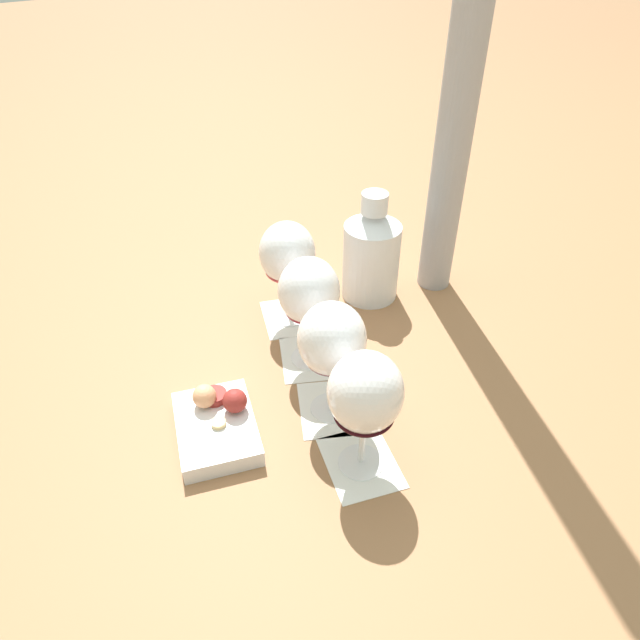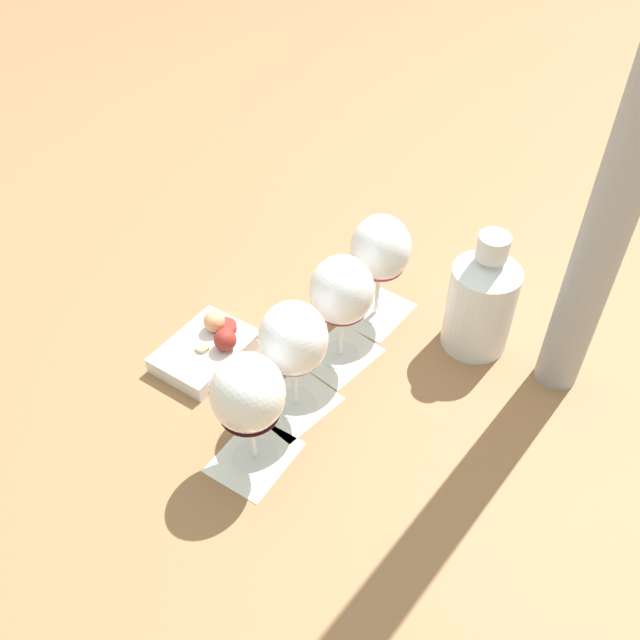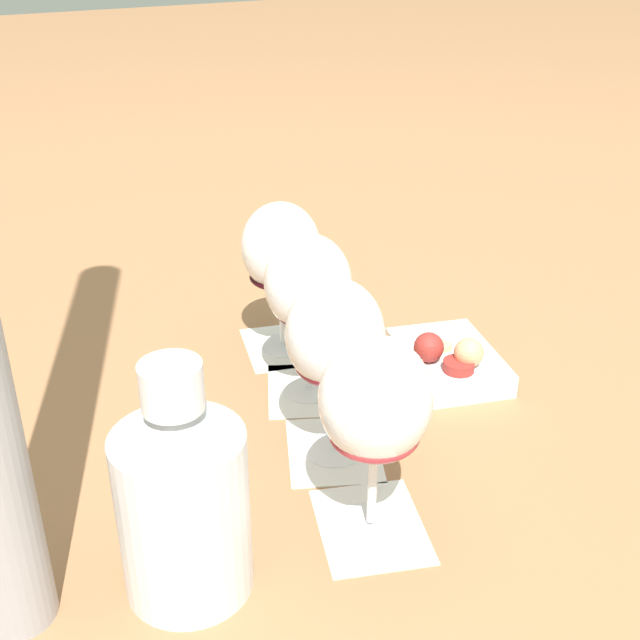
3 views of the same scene
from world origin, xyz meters
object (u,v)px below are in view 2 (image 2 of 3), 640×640
wine_glass_0 (380,252)px  ceramic_vase (482,299)px  wine_glass_3 (248,396)px  wine_glass_1 (342,294)px  snack_dish (208,347)px  wine_glass_2 (293,343)px

wine_glass_0 → ceramic_vase: bearing=83.1°
wine_glass_3 → ceramic_vase: (-0.31, 0.25, -0.04)m
wine_glass_1 → ceramic_vase: 0.22m
wine_glass_0 → wine_glass_1: size_ratio=1.00×
wine_glass_0 → snack_dish: size_ratio=1.09×
wine_glass_0 → snack_dish: (0.17, -0.22, -0.11)m
wine_glass_2 → wine_glass_0: bearing=163.9°
wine_glass_0 → wine_glass_3: size_ratio=1.00×
wine_glass_1 → ceramic_vase: ceramic_vase is taller
wine_glass_2 → snack_dish: 0.20m
wine_glass_1 → wine_glass_3: (0.22, -0.06, 0.00)m
wine_glass_3 → snack_dish: bearing=-138.9°
ceramic_vase → snack_dish: (0.15, -0.39, -0.07)m
wine_glass_0 → wine_glass_3: (0.33, -0.09, 0.00)m
wine_glass_0 → wine_glass_3: bearing=-14.9°
wine_glass_0 → wine_glass_2: (0.23, -0.06, -0.00)m
wine_glass_2 → ceramic_vase: ceramic_vase is taller
wine_glass_0 → wine_glass_1: 0.12m
ceramic_vase → wine_glass_1: bearing=-64.3°
wine_glass_0 → snack_dish: 0.30m
wine_glass_0 → wine_glass_2: same height
wine_glass_3 → snack_dish: size_ratio=1.09×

